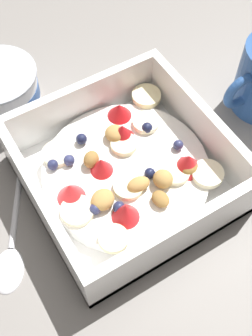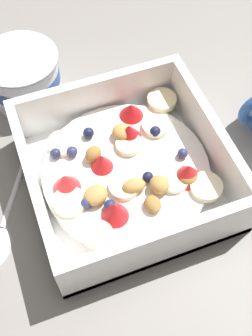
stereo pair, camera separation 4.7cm
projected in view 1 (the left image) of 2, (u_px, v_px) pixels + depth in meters
ground_plane at (113, 178)px, 0.50m from camera, size 2.40×2.40×0.00m
fruit_bowl at (126, 172)px, 0.47m from camera, size 0.21×0.21×0.07m
spoon at (11, 245)px, 0.45m from camera, size 0.10×0.16×0.01m
yogurt_cup at (1, 92)px, 0.52m from camera, size 0.10×0.10×0.06m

